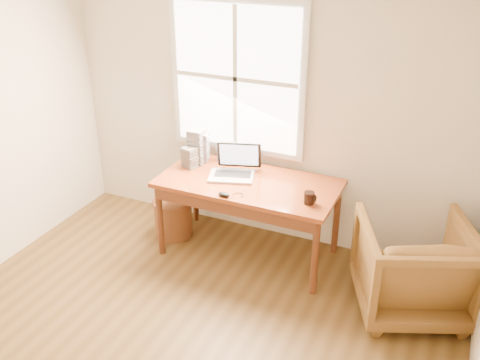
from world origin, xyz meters
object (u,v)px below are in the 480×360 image
object	(u,v)px
coffee_mug	(309,198)
cd_stack_a	(201,147)
laptop	(231,162)
armchair	(413,267)
wicker_stool	(173,218)
desk	(249,183)

from	to	relation	value
coffee_mug	cd_stack_a	world-z (taller)	cd_stack_a
coffee_mug	laptop	bearing A→B (deg)	163.25
armchair	cd_stack_a	xyz separation A→B (m)	(-2.09, 0.43, 0.51)
laptop	coffee_mug	distance (m)	0.81
wicker_stool	laptop	bearing A→B (deg)	0.79
desk	armchair	size ratio (longest dim) A/B	1.87
armchair	coffee_mug	distance (m)	0.98
coffee_mug	cd_stack_a	distance (m)	1.27
laptop	coffee_mug	xyz separation A→B (m)	(0.79, -0.18, -0.11)
coffee_mug	armchair	bearing A→B (deg)	-5.92
armchair	cd_stack_a	distance (m)	2.19
desk	armchair	xyz separation A→B (m)	(1.50, -0.21, -0.34)
desk	cd_stack_a	world-z (taller)	cd_stack_a
cd_stack_a	coffee_mug	bearing A→B (deg)	-18.00
armchair	wicker_stool	xyz separation A→B (m)	(-2.31, 0.21, -0.20)
armchair	coffee_mug	world-z (taller)	coffee_mug
laptop	cd_stack_a	distance (m)	0.47
armchair	cd_stack_a	size ratio (longest dim) A/B	2.94
armchair	cd_stack_a	world-z (taller)	cd_stack_a
desk	armchair	world-z (taller)	armchair
coffee_mug	desk	bearing A→B (deg)	160.48
desk	laptop	xyz separation A→B (m)	(-0.17, 0.01, 0.18)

